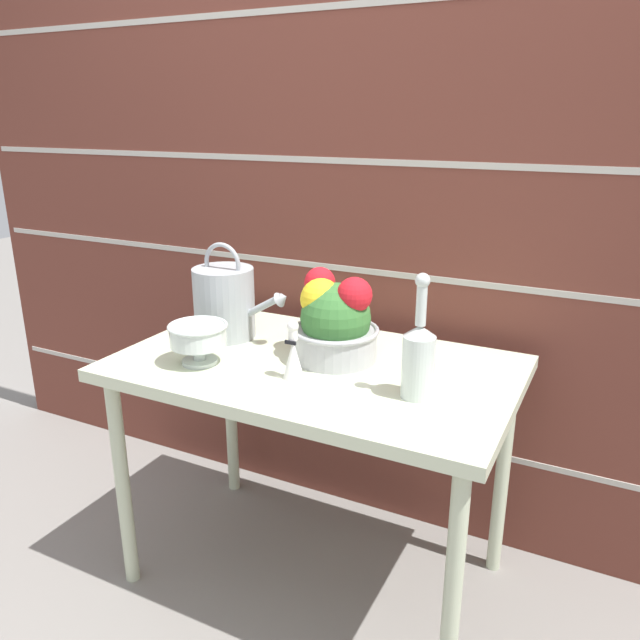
{
  "coord_description": "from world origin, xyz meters",
  "views": [
    {
      "loc": [
        0.77,
        -1.49,
        1.43
      ],
      "look_at": [
        0.0,
        0.03,
        0.86
      ],
      "focal_mm": 35.0,
      "sensor_mm": 36.0,
      "label": 1
    }
  ],
  "objects_px": {
    "watering_can": "(225,302)",
    "glass_decanter": "(419,356)",
    "crystal_pedestal_bowl": "(198,337)",
    "figurine_vase": "(294,355)",
    "flower_planter": "(335,322)"
  },
  "relations": [
    {
      "from": "watering_can",
      "to": "glass_decanter",
      "type": "height_order",
      "value": "glass_decanter"
    },
    {
      "from": "crystal_pedestal_bowl",
      "to": "figurine_vase",
      "type": "height_order",
      "value": "figurine_vase"
    },
    {
      "from": "watering_can",
      "to": "glass_decanter",
      "type": "xyz_separation_m",
      "value": [
        0.7,
        -0.16,
        -0.01
      ]
    },
    {
      "from": "crystal_pedestal_bowl",
      "to": "flower_planter",
      "type": "height_order",
      "value": "flower_planter"
    },
    {
      "from": "crystal_pedestal_bowl",
      "to": "glass_decanter",
      "type": "bearing_deg",
      "value": 6.06
    },
    {
      "from": "flower_planter",
      "to": "figurine_vase",
      "type": "height_order",
      "value": "flower_planter"
    },
    {
      "from": "watering_can",
      "to": "flower_planter",
      "type": "relative_size",
      "value": 1.29
    },
    {
      "from": "crystal_pedestal_bowl",
      "to": "glass_decanter",
      "type": "height_order",
      "value": "glass_decanter"
    },
    {
      "from": "crystal_pedestal_bowl",
      "to": "figurine_vase",
      "type": "xyz_separation_m",
      "value": [
        0.3,
        0.03,
        -0.01
      ]
    },
    {
      "from": "flower_planter",
      "to": "figurine_vase",
      "type": "xyz_separation_m",
      "value": [
        -0.04,
        -0.18,
        -0.05
      ]
    },
    {
      "from": "flower_planter",
      "to": "figurine_vase",
      "type": "relative_size",
      "value": 1.59
    },
    {
      "from": "flower_planter",
      "to": "glass_decanter",
      "type": "bearing_deg",
      "value": -25.0
    },
    {
      "from": "watering_can",
      "to": "figurine_vase",
      "type": "bearing_deg",
      "value": -28.72
    },
    {
      "from": "crystal_pedestal_bowl",
      "to": "watering_can",
      "type": "bearing_deg",
      "value": 105.79
    },
    {
      "from": "glass_decanter",
      "to": "figurine_vase",
      "type": "distance_m",
      "value": 0.34
    }
  ]
}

